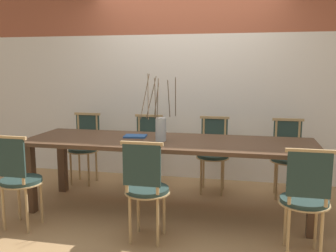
{
  "coord_description": "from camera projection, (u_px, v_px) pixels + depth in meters",
  "views": [
    {
      "loc": [
        0.81,
        -3.75,
        1.53
      ],
      "look_at": [
        0.0,
        0.0,
        0.92
      ],
      "focal_mm": 40.0,
      "sensor_mm": 36.0,
      "label": 1
    }
  ],
  "objects": [
    {
      "name": "ground_plane",
      "position": [
        168.0,
        210.0,
        4.03
      ],
      "size": [
        16.0,
        16.0,
        0.0
      ],
      "primitive_type": "plane",
      "color": "#A87F51"
    },
    {
      "name": "wall_rear",
      "position": [
        188.0,
        61.0,
        5.01
      ],
      "size": [
        12.0,
        0.06,
        3.2
      ],
      "color": "silver",
      "rests_on": "ground_plane"
    },
    {
      "name": "dining_table",
      "position": [
        168.0,
        148.0,
        3.92
      ],
      "size": [
        3.02,
        0.91,
        0.77
      ],
      "color": "#4C3321",
      "rests_on": "ground_plane"
    },
    {
      "name": "chair_near_leftend",
      "position": [
        18.0,
        177.0,
        3.5
      ],
      "size": [
        0.4,
        0.4,
        0.92
      ],
      "color": "#233833",
      "rests_on": "ground_plane"
    },
    {
      "name": "chair_near_left",
      "position": [
        146.0,
        186.0,
        3.24
      ],
      "size": [
        0.4,
        0.4,
        0.92
      ],
      "color": "#233833",
      "rests_on": "ground_plane"
    },
    {
      "name": "chair_near_center",
      "position": [
        305.0,
        197.0,
        2.96
      ],
      "size": [
        0.4,
        0.4,
        0.92
      ],
      "color": "#233833",
      "rests_on": "ground_plane"
    },
    {
      "name": "chair_far_leftend",
      "position": [
        85.0,
        145.0,
        4.94
      ],
      "size": [
        0.4,
        0.4,
        0.92
      ],
      "rotation": [
        0.0,
        0.0,
        3.14
      ],
      "color": "#233833",
      "rests_on": "ground_plane"
    },
    {
      "name": "chair_far_left",
      "position": [
        147.0,
        148.0,
        4.76
      ],
      "size": [
        0.4,
        0.4,
        0.92
      ],
      "rotation": [
        0.0,
        0.0,
        3.14
      ],
      "color": "#233833",
      "rests_on": "ground_plane"
    },
    {
      "name": "chair_far_center",
      "position": [
        213.0,
        151.0,
        4.59
      ],
      "size": [
        0.4,
        0.4,
        0.92
      ],
      "rotation": [
        0.0,
        0.0,
        3.14
      ],
      "color": "#233833",
      "rests_on": "ground_plane"
    },
    {
      "name": "chair_far_right",
      "position": [
        287.0,
        154.0,
        4.4
      ],
      "size": [
        0.4,
        0.4,
        0.92
      ],
      "rotation": [
        0.0,
        0.0,
        3.14
      ],
      "color": "#233833",
      "rests_on": "ground_plane"
    },
    {
      "name": "vase_centerpiece",
      "position": [
        161.0,
        127.0,
        3.85
      ],
      "size": [
        0.35,
        0.35,
        0.69
      ],
      "color": "#B2BCC1",
      "rests_on": "dining_table"
    },
    {
      "name": "book_stack",
      "position": [
        135.0,
        136.0,
        4.09
      ],
      "size": [
        0.26,
        0.21,
        0.02
      ],
      "color": "#234C8C",
      "rests_on": "dining_table"
    }
  ]
}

